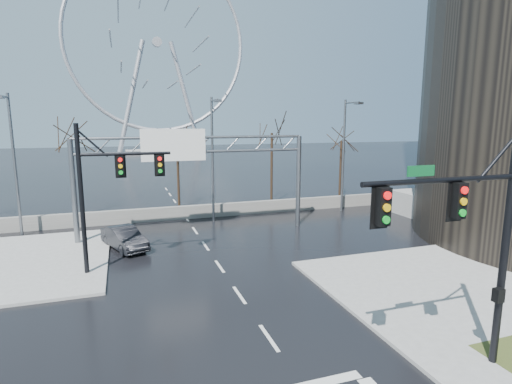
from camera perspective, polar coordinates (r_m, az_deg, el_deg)
name	(u,v)px	position (r m, az deg, el deg)	size (l,w,h in m)	color
ground	(269,338)	(16.06, 1.86, -20.10)	(260.00, 260.00, 0.00)	black
sidewalk_right_ext	(441,283)	(22.60, 24.94, -11.67)	(12.00, 10.00, 0.15)	gray
sidewalk_far	(16,263)	(26.96, -31.09, -8.73)	(10.00, 12.00, 0.15)	gray
barrier_wall	(186,212)	(34.21, -9.91, -2.87)	(52.00, 0.50, 1.10)	slate
signal_mast_near	(475,228)	(13.83, 28.83, -4.56)	(5.52, 0.41, 8.00)	black
signal_mast_far	(104,185)	(22.23, -20.89, 0.98)	(4.72, 0.41, 8.00)	black
sign_gantry	(190,163)	(28.48, -9.38, 4.04)	(16.36, 0.40, 7.60)	slate
streetlight_left	(12,154)	(32.05, -31.45, 4.63)	(0.50, 2.55, 10.00)	slate
streetlight_mid	(213,150)	(32.01, -6.13, 6.02)	(0.50, 2.55, 10.00)	slate
streetlight_right	(346,147)	(36.52, 12.69, 6.31)	(0.50, 2.55, 10.00)	slate
tree_left	(70,147)	(36.81, -25.09, 5.79)	(3.75, 3.75, 7.50)	black
tree_center	(177,154)	(37.94, -11.16, 5.41)	(3.25, 3.25, 6.50)	black
tree_right	(272,141)	(39.11, 2.27, 7.25)	(3.90, 3.90, 7.80)	black
tree_far_right	(341,148)	(43.09, 12.07, 6.22)	(3.40, 3.40, 6.80)	black
ferris_wheel	(157,50)	(109.97, -13.94, 19.12)	(45.00, 6.00, 50.91)	gray
car	(124,238)	(27.10, -18.29, -6.26)	(1.52, 4.36, 1.44)	black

